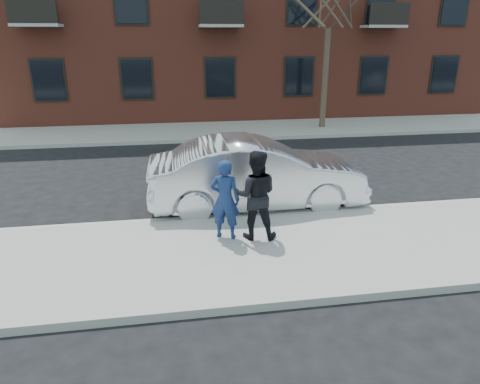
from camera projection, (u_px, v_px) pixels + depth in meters
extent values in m
plane|color=black|center=(291.00, 248.00, 8.64)|extent=(100.00, 100.00, 0.00)
cube|color=gray|center=(294.00, 250.00, 8.38)|extent=(50.00, 3.50, 0.15)
cube|color=#999691|center=(273.00, 215.00, 10.05)|extent=(50.00, 0.10, 0.15)
cube|color=gray|center=(223.00, 130.00, 19.04)|extent=(50.00, 3.50, 0.15)
cube|color=#999691|center=(229.00, 139.00, 17.37)|extent=(50.00, 0.10, 0.15)
cube|color=black|center=(48.00, 80.00, 18.77)|extent=(1.30, 0.06, 1.70)
cube|color=black|center=(299.00, 77.00, 20.46)|extent=(1.30, 0.06, 1.70)
cube|color=black|center=(444.00, 75.00, 21.59)|extent=(1.30, 0.06, 1.70)
cube|color=black|center=(37.00, 1.00, 17.67)|extent=(1.30, 0.06, 1.70)
cube|color=black|center=(302.00, 4.00, 19.37)|extent=(1.30, 0.06, 1.70)
cube|color=black|center=(455.00, 6.00, 20.50)|extent=(1.30, 0.06, 1.70)
cylinder|color=#33261E|center=(325.00, 79.00, 18.74)|extent=(0.26, 0.26, 4.20)
imported|color=silver|center=(257.00, 174.00, 10.43)|extent=(5.24, 1.85, 1.72)
imported|color=navy|center=(225.00, 199.00, 8.50)|extent=(0.70, 0.58, 1.64)
cube|color=black|center=(225.00, 175.00, 8.56)|extent=(0.11, 0.14, 0.08)
imported|color=black|center=(255.00, 195.00, 8.48)|extent=(1.01, 0.86, 1.82)
cube|color=black|center=(248.00, 185.00, 8.60)|extent=(0.07, 0.14, 0.06)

